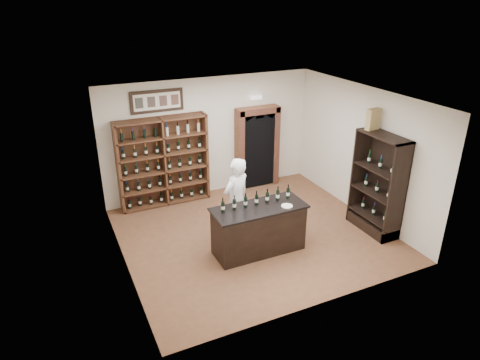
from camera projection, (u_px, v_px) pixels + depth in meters
name	position (u px, v px, depth m)	size (l,w,h in m)	color
floor	(254.00, 234.00, 9.34)	(5.50, 5.50, 0.00)	brown
ceiling	(256.00, 98.00, 8.13)	(5.50, 5.50, 0.00)	white
wall_back	(210.00, 137.00, 10.81)	(5.50, 0.04, 3.00)	silver
wall_left	(118.00, 196.00, 7.68)	(0.04, 5.00, 3.00)	silver
wall_right	(362.00, 152.00, 9.80)	(0.04, 5.00, 3.00)	silver
wine_shelf	(163.00, 162.00, 10.33)	(2.20, 0.38, 2.20)	brown
framed_picture	(157.00, 101.00, 9.86)	(1.25, 0.04, 0.52)	black
arched_doorway	(257.00, 145.00, 11.30)	(1.17, 0.35, 2.17)	black
emergency_light	(256.00, 97.00, 10.87)	(0.30, 0.10, 0.10)	white
tasting_counter	(259.00, 229.00, 8.57)	(1.88, 0.78, 1.00)	black
counter_bottle_0	(223.00, 207.00, 8.14)	(0.07, 0.07, 0.30)	black
counter_bottle_1	(234.00, 204.00, 8.23)	(0.07, 0.07, 0.30)	black
counter_bottle_2	(246.00, 202.00, 8.33)	(0.07, 0.07, 0.30)	black
counter_bottle_3	(256.00, 200.00, 8.42)	(0.07, 0.07, 0.30)	black
counter_bottle_4	(267.00, 197.00, 8.51)	(0.07, 0.07, 0.30)	black
counter_bottle_5	(278.00, 195.00, 8.61)	(0.07, 0.07, 0.30)	black
counter_bottle_6	(288.00, 193.00, 8.70)	(0.07, 0.07, 0.30)	black
side_cabinet	(377.00, 198.00, 9.27)	(0.48, 1.20, 2.20)	black
shopkeeper	(236.00, 200.00, 8.81)	(0.67, 0.44, 1.84)	white
plate	(287.00, 206.00, 8.38)	(0.22, 0.22, 0.02)	silver
wine_crate	(373.00, 119.00, 8.92)	(0.32, 0.13, 0.45)	tan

